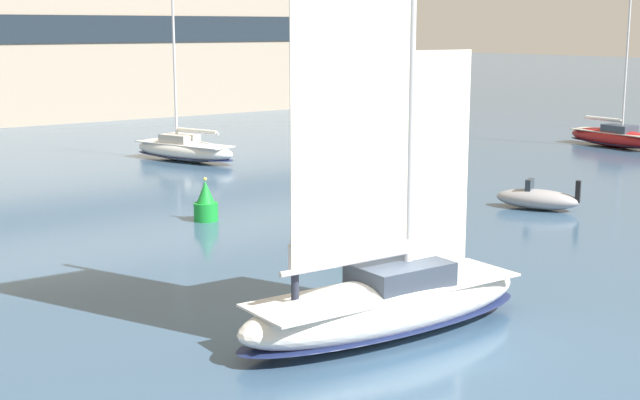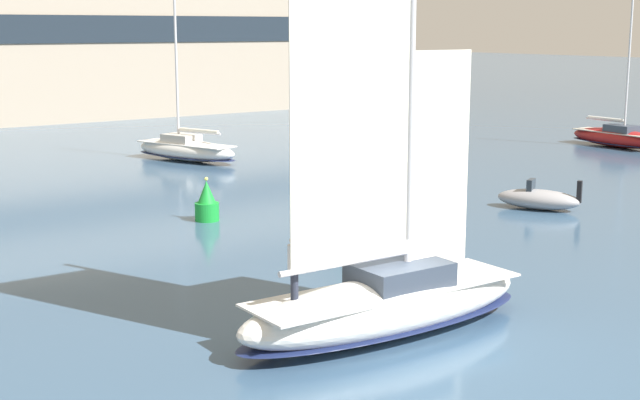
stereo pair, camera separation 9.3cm
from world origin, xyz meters
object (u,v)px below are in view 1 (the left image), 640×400
object	(u,v)px
sailboat_main	(387,297)
sailboat_moored_near_marina	(615,137)
sailboat_moored_mid_channel	(184,149)
channel_buoy	(206,204)
motor_tender	(537,199)

from	to	relation	value
sailboat_main	sailboat_moored_near_marina	size ratio (longest dim) A/B	1.23
sailboat_moored_near_marina	sailboat_moored_mid_channel	size ratio (longest dim) A/B	0.96
sailboat_moored_near_marina	channel_buoy	world-z (taller)	sailboat_moored_near_marina
channel_buoy	sailboat_moored_mid_channel	bearing A→B (deg)	65.21
sailboat_main	motor_tender	size ratio (longest dim) A/B	3.14
sailboat_moored_mid_channel	motor_tender	distance (m)	23.42
sailboat_main	sailboat_moored_mid_channel	size ratio (longest dim) A/B	1.18
sailboat_moored_near_marina	sailboat_moored_mid_channel	bearing A→B (deg)	156.45
sailboat_moored_near_marina	motor_tender	xyz separation A→B (m)	(-20.95, -10.99, -0.23)
sailboat_moored_mid_channel	motor_tender	bearing A→B (deg)	-75.51
sailboat_main	sailboat_moored_mid_channel	xyz separation A→B (m)	(10.42, 31.30, -0.28)
channel_buoy	sailboat_main	bearing A→B (deg)	-101.17
sailboat_moored_near_marina	motor_tender	size ratio (longest dim) A/B	2.55
sailboat_main	motor_tender	world-z (taller)	sailboat_main
sailboat_moored_mid_channel	sailboat_main	bearing A→B (deg)	-108.40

